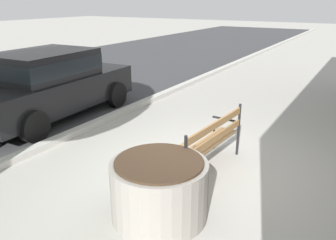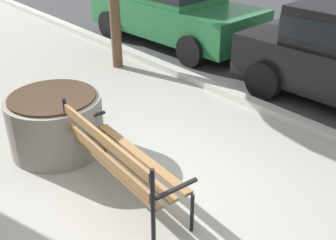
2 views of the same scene
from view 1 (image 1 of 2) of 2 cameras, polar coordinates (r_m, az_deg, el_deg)
ground_plane at (r=5.73m, az=5.73°, el=-8.08°), size 80.00×80.00×0.00m
curb_stone at (r=7.29m, az=-15.32°, el=-2.00°), size 60.00×0.20×0.12m
park_bench at (r=5.44m, az=6.40°, el=-3.35°), size 1.83×0.66×0.95m
concrete_planter at (r=4.40m, az=-1.46°, el=-11.41°), size 1.23×1.23×0.78m
parked_car_black at (r=8.38m, az=-19.19°, el=5.96°), size 4.17×2.07×1.56m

